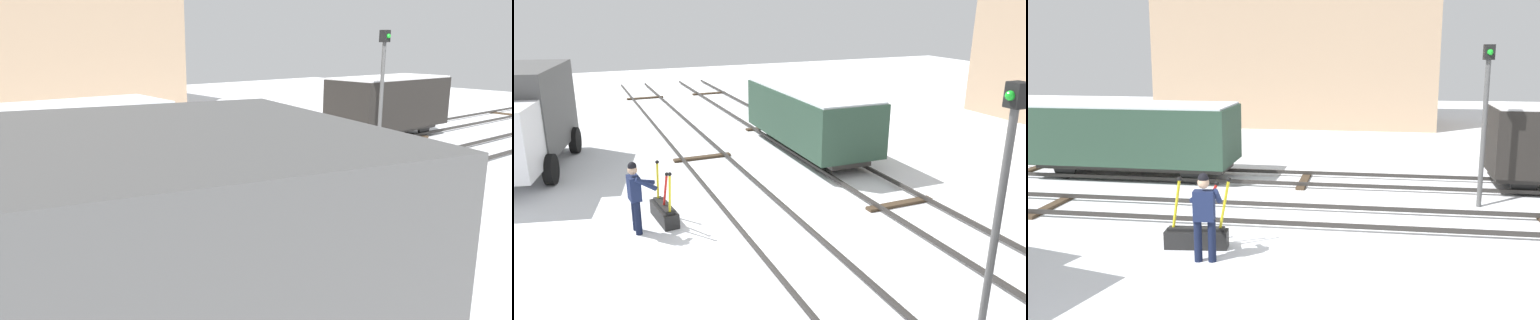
# 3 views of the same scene
# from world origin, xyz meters

# --- Properties ---
(ground_plane) EXTENTS (60.00, 60.00, 0.00)m
(ground_plane) POSITION_xyz_m (0.00, 0.00, 0.00)
(ground_plane) COLOR white
(track_main_line) EXTENTS (44.00, 1.94, 0.18)m
(track_main_line) POSITION_xyz_m (0.00, 0.00, 0.11)
(track_main_line) COLOR #2D2B28
(track_main_line) RESTS_ON ground_plane
(track_siding_near) EXTENTS (44.00, 1.94, 0.18)m
(track_siding_near) POSITION_xyz_m (0.00, 3.64, 0.11)
(track_siding_near) COLOR #2D2B28
(track_siding_near) RESTS_ON ground_plane
(switch_lever_frame) EXTENTS (1.34, 0.48, 1.44)m
(switch_lever_frame) POSITION_xyz_m (-1.44, -2.15, 0.25)
(switch_lever_frame) COLOR black
(switch_lever_frame) RESTS_ON ground_plane
(rail_worker) EXTENTS (0.58, 0.65, 1.69)m
(rail_worker) POSITION_xyz_m (-1.07, -2.82, 0.94)
(rail_worker) COLOR #111831
(rail_worker) RESTS_ON ground_plane
(signal_post) EXTENTS (0.24, 0.32, 3.97)m
(signal_post) POSITION_xyz_m (4.61, 1.74, 2.42)
(signal_post) COLOR #4C4C4C
(signal_post) RESTS_ON ground_plane
(apartment_building) EXTENTS (13.81, 5.74, 9.14)m
(apartment_building) POSITION_xyz_m (-1.90, 16.92, 4.58)
(apartment_building) COLOR tan
(apartment_building) RESTS_ON ground_plane
(freight_car_far_end) EXTENTS (4.84, 2.22, 2.35)m
(freight_car_far_end) POSITION_xyz_m (7.54, 3.64, 1.36)
(freight_car_far_end) COLOR #2D2B28
(freight_car_far_end) RESTS_ON ground_plane
(freight_car_back_track) EXTENTS (6.14, 2.32, 2.24)m
(freight_car_back_track) POSITION_xyz_m (-5.17, 3.64, 1.30)
(freight_car_back_track) COLOR #2D2B28
(freight_car_back_track) RESTS_ON ground_plane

